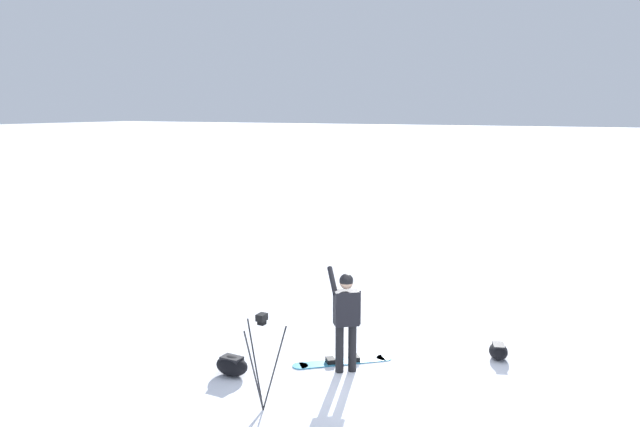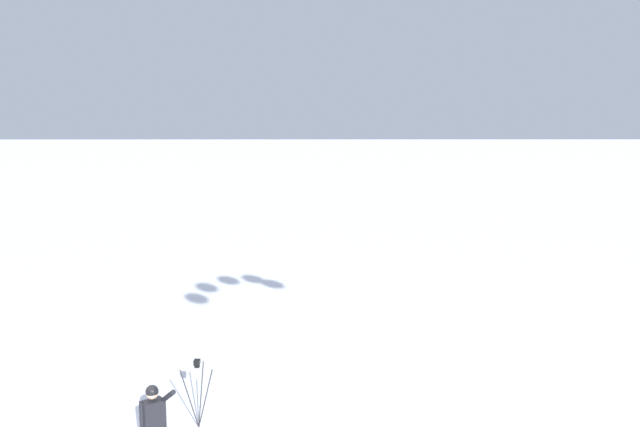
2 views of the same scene
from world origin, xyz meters
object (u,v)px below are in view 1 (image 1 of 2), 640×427
snowboard (343,361)px  gear_bag_large (498,351)px  snowboarder (346,312)px  gear_bag_small (232,365)px  camera_tripod (262,343)px

snowboard → gear_bag_large: gear_bag_large is taller
snowboarder → gear_bag_small: 2.09m
snowboarder → snowboard: 1.08m
snowboard → snowboarder: bearing=123.2°
snowboarder → gear_bag_small: snowboarder is taller
gear_bag_large → camera_tripod: size_ratio=0.40×
camera_tripod → gear_bag_small: 1.64m
gear_bag_large → camera_tripod: camera_tripod is taller
camera_tripod → snowboard: bearing=-97.3°
camera_tripod → gear_bag_small: bearing=-36.3°
snowboard → gear_bag_small: 1.94m
snowboard → camera_tripod: bearing=82.7°
snowboard → camera_tripod: 2.41m
gear_bag_small → snowboarder: bearing=-147.5°
camera_tripod → gear_bag_small: size_ratio=2.50×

